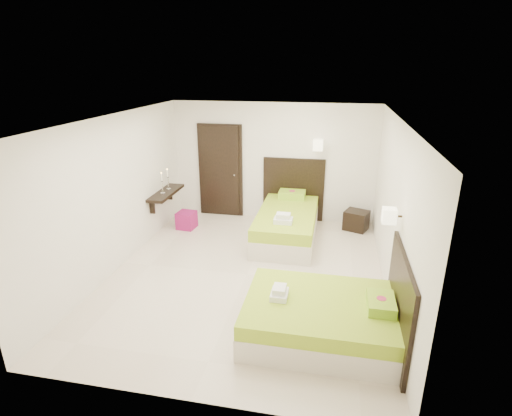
% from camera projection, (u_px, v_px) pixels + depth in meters
% --- Properties ---
extents(floor, '(5.50, 5.50, 0.00)m').
position_uv_depth(floor, '(247.00, 274.00, 6.76)').
color(floor, beige).
rests_on(floor, ground).
extents(bed_single, '(1.36, 2.27, 1.87)m').
position_uv_depth(bed_single, '(288.00, 221.00, 8.12)').
color(bed_single, beige).
rests_on(bed_single, ground).
extents(bed_double, '(1.95, 1.66, 1.61)m').
position_uv_depth(bed_double, '(326.00, 317.00, 5.15)').
color(bed_double, beige).
rests_on(bed_double, ground).
extents(nightstand, '(0.58, 0.55, 0.41)m').
position_uv_depth(nightstand, '(356.00, 220.00, 8.53)').
color(nightstand, black).
rests_on(nightstand, ground).
extents(ottoman, '(0.40, 0.40, 0.36)m').
position_uv_depth(ottoman, '(187.00, 220.00, 8.61)').
color(ottoman, '#871253').
rests_on(ottoman, ground).
extents(door, '(1.02, 0.15, 2.14)m').
position_uv_depth(door, '(221.00, 171.00, 9.10)').
color(door, black).
rests_on(door, ground).
extents(console_shelf, '(0.35, 1.20, 0.78)m').
position_uv_depth(console_shelf, '(166.00, 193.00, 8.33)').
color(console_shelf, black).
rests_on(console_shelf, ground).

